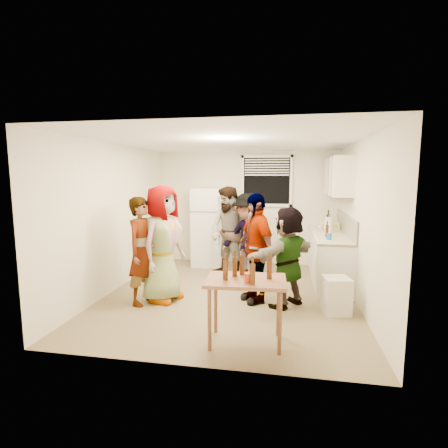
% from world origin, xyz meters
% --- Properties ---
extents(room, '(4.00, 4.50, 2.50)m').
position_xyz_m(room, '(0.00, 0.00, 0.00)').
color(room, '#ECE6CE').
rests_on(room, ground).
extents(window, '(1.12, 0.10, 1.06)m').
position_xyz_m(window, '(0.45, 2.21, 1.85)').
color(window, white).
rests_on(window, room).
extents(refrigerator, '(0.70, 0.70, 1.70)m').
position_xyz_m(refrigerator, '(-0.75, 1.88, 0.85)').
color(refrigerator, white).
rests_on(refrigerator, ground).
extents(counter_lower, '(0.60, 2.20, 0.86)m').
position_xyz_m(counter_lower, '(1.70, 1.15, 0.43)').
color(counter_lower, white).
rests_on(counter_lower, ground).
extents(countertop, '(0.64, 2.22, 0.04)m').
position_xyz_m(countertop, '(1.70, 1.15, 0.88)').
color(countertop, beige).
rests_on(countertop, counter_lower).
extents(backsplash, '(0.03, 2.20, 0.36)m').
position_xyz_m(backsplash, '(1.99, 1.15, 1.08)').
color(backsplash, beige).
rests_on(backsplash, countertop).
extents(upper_cabinets, '(0.34, 1.60, 0.70)m').
position_xyz_m(upper_cabinets, '(1.83, 1.35, 1.95)').
color(upper_cabinets, white).
rests_on(upper_cabinets, room).
extents(kettle, '(0.26, 0.24, 0.18)m').
position_xyz_m(kettle, '(1.65, 1.35, 0.90)').
color(kettle, silver).
rests_on(kettle, countertop).
extents(paper_towel, '(0.13, 0.13, 0.29)m').
position_xyz_m(paper_towel, '(1.68, 1.21, 0.90)').
color(paper_towel, white).
rests_on(paper_towel, countertop).
extents(wine_bottle, '(0.07, 0.07, 0.27)m').
position_xyz_m(wine_bottle, '(1.75, 1.93, 0.90)').
color(wine_bottle, black).
rests_on(wine_bottle, countertop).
extents(beer_bottle_counter, '(0.06, 0.06, 0.21)m').
position_xyz_m(beer_bottle_counter, '(1.60, 0.73, 0.90)').
color(beer_bottle_counter, '#47230C').
rests_on(beer_bottle_counter, countertop).
extents(blue_cup, '(0.08, 0.08, 0.11)m').
position_xyz_m(blue_cup, '(1.61, 0.46, 0.90)').
color(blue_cup, blue).
rests_on(blue_cup, countertop).
extents(picture_frame, '(0.02, 0.17, 0.14)m').
position_xyz_m(picture_frame, '(1.92, 1.65, 0.97)').
color(picture_frame, '#E0DB44').
rests_on(picture_frame, countertop).
extents(trash_bin, '(0.42, 0.42, 0.53)m').
position_xyz_m(trash_bin, '(1.62, -0.50, 0.25)').
color(trash_bin, silver).
rests_on(trash_bin, ground).
extents(serving_table, '(0.95, 0.67, 0.78)m').
position_xyz_m(serving_table, '(0.45, -1.63, 0.00)').
color(serving_table, brown).
rests_on(serving_table, ground).
extents(beer_bottle_table, '(0.06, 0.06, 0.23)m').
position_xyz_m(beer_bottle_table, '(0.31, -1.54, 0.78)').
color(beer_bottle_table, '#47230C').
rests_on(beer_bottle_table, serving_table).
extents(red_cup, '(0.08, 0.08, 0.11)m').
position_xyz_m(red_cup, '(0.49, -1.76, 0.78)').
color(red_cup, '#B9360E').
rests_on(red_cup, serving_table).
extents(guest_grey, '(2.00, 1.37, 0.58)m').
position_xyz_m(guest_grey, '(-0.99, -0.43, 0.00)').
color(guest_grey, gray).
rests_on(guest_grey, ground).
extents(guest_stripe, '(1.75, 0.98, 0.40)m').
position_xyz_m(guest_stripe, '(-1.25, -0.61, 0.00)').
color(guest_stripe, '#141933').
rests_on(guest_stripe, ground).
extents(guest_back_left, '(1.63, 1.95, 0.67)m').
position_xyz_m(guest_back_left, '(-0.18, 1.04, 0.00)').
color(guest_back_left, brown).
rests_on(guest_back_left, ground).
extents(guest_back_right, '(1.63, 1.93, 0.61)m').
position_xyz_m(guest_back_right, '(0.19, 0.85, 0.00)').
color(guest_back_right, '#404044').
rests_on(guest_back_right, ground).
extents(guest_black, '(1.97, 1.74, 0.41)m').
position_xyz_m(guest_black, '(0.44, -0.21, 0.00)').
color(guest_black, black).
rests_on(guest_black, ground).
extents(guest_orange, '(2.06, 2.05, 0.45)m').
position_xyz_m(guest_orange, '(0.93, -0.33, 0.00)').
color(guest_orange, '#E5785E').
rests_on(guest_orange, ground).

